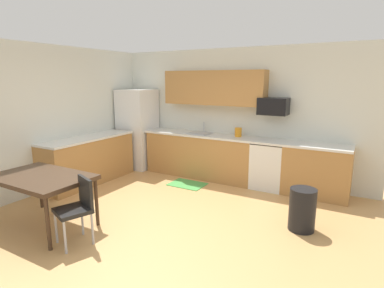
# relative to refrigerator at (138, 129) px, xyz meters

# --- Properties ---
(ground_plane) EXTENTS (12.00, 12.00, 0.00)m
(ground_plane) POSITION_rel_refrigerator_xyz_m (2.18, -2.22, -0.92)
(ground_plane) COLOR tan
(wall_back) EXTENTS (5.80, 0.10, 2.70)m
(wall_back) POSITION_rel_refrigerator_xyz_m (2.18, 0.43, 0.43)
(wall_back) COLOR silver
(wall_back) RESTS_ON ground
(wall_left) EXTENTS (0.10, 5.80, 2.70)m
(wall_left) POSITION_rel_refrigerator_xyz_m (-0.47, -2.22, 0.43)
(wall_left) COLOR silver
(wall_left) RESTS_ON ground
(cabinet_run_back) EXTENTS (2.42, 0.60, 0.90)m
(cabinet_run_back) POSITION_rel_refrigerator_xyz_m (1.64, 0.08, -0.47)
(cabinet_run_back) COLOR #AD7A42
(cabinet_run_back) RESTS_ON ground
(cabinet_run_back_right) EXTENTS (1.13, 0.60, 0.90)m
(cabinet_run_back_right) POSITION_rel_refrigerator_xyz_m (4.01, 0.08, -0.47)
(cabinet_run_back_right) COLOR #AD7A42
(cabinet_run_back_right) RESTS_ON ground
(cabinet_run_left) EXTENTS (0.60, 2.00, 0.90)m
(cabinet_run_left) POSITION_rel_refrigerator_xyz_m (-0.12, -1.42, -0.47)
(cabinet_run_left) COLOR #AD7A42
(cabinet_run_left) RESTS_ON ground
(countertop_back) EXTENTS (4.80, 0.64, 0.04)m
(countertop_back) POSITION_rel_refrigerator_xyz_m (2.18, 0.08, -0.00)
(countertop_back) COLOR silver
(countertop_back) RESTS_ON cabinet_run_back
(countertop_left) EXTENTS (0.64, 2.00, 0.04)m
(countertop_left) POSITION_rel_refrigerator_xyz_m (-0.12, -1.42, -0.00)
(countertop_left) COLOR silver
(countertop_left) RESTS_ON cabinet_run_left
(upper_cabinets_back) EXTENTS (2.20, 0.34, 0.70)m
(upper_cabinets_back) POSITION_rel_refrigerator_xyz_m (1.88, 0.21, 0.98)
(upper_cabinets_back) COLOR #AD7A42
(refrigerator) EXTENTS (0.76, 0.70, 1.84)m
(refrigerator) POSITION_rel_refrigerator_xyz_m (0.00, 0.00, 0.00)
(refrigerator) COLOR white
(refrigerator) RESTS_ON ground
(oven_range) EXTENTS (0.60, 0.60, 0.91)m
(oven_range) POSITION_rel_refrigerator_xyz_m (3.15, 0.08, -0.47)
(oven_range) COLOR white
(oven_range) RESTS_ON ground
(microwave) EXTENTS (0.54, 0.36, 0.32)m
(microwave) POSITION_rel_refrigerator_xyz_m (3.15, 0.18, 0.65)
(microwave) COLOR black
(sink_basin) EXTENTS (0.48, 0.40, 0.14)m
(sink_basin) POSITION_rel_refrigerator_xyz_m (1.63, 0.08, -0.04)
(sink_basin) COLOR #A5A8AD
(sink_basin) RESTS_ON countertop_back
(sink_faucet) EXTENTS (0.02, 0.02, 0.24)m
(sink_faucet) POSITION_rel_refrigerator_xyz_m (1.63, 0.26, 0.12)
(sink_faucet) COLOR #B2B5BA
(sink_faucet) RESTS_ON countertop_back
(dining_table) EXTENTS (1.40, 0.90, 0.75)m
(dining_table) POSITION_rel_refrigerator_xyz_m (0.83, -3.12, -0.23)
(dining_table) COLOR #422D1E
(dining_table) RESTS_ON ground
(chair_near_table) EXTENTS (0.51, 0.51, 0.85)m
(chair_near_table) POSITION_rel_refrigerator_xyz_m (1.63, -3.18, -0.42)
(chair_near_table) COLOR black
(chair_near_table) RESTS_ON ground
(trash_bin) EXTENTS (0.36, 0.36, 0.60)m
(trash_bin) POSITION_rel_refrigerator_xyz_m (4.05, -1.41, -0.62)
(trash_bin) COLOR black
(trash_bin) RESTS_ON ground
(floor_mat) EXTENTS (0.70, 0.50, 0.01)m
(floor_mat) POSITION_rel_refrigerator_xyz_m (1.70, -0.57, -0.91)
(floor_mat) COLOR #4CA54C
(floor_mat) RESTS_ON ground
(kettle) EXTENTS (0.14, 0.14, 0.20)m
(kettle) POSITION_rel_refrigerator_xyz_m (2.48, 0.13, 0.10)
(kettle) COLOR orange
(kettle) RESTS_ON countertop_back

